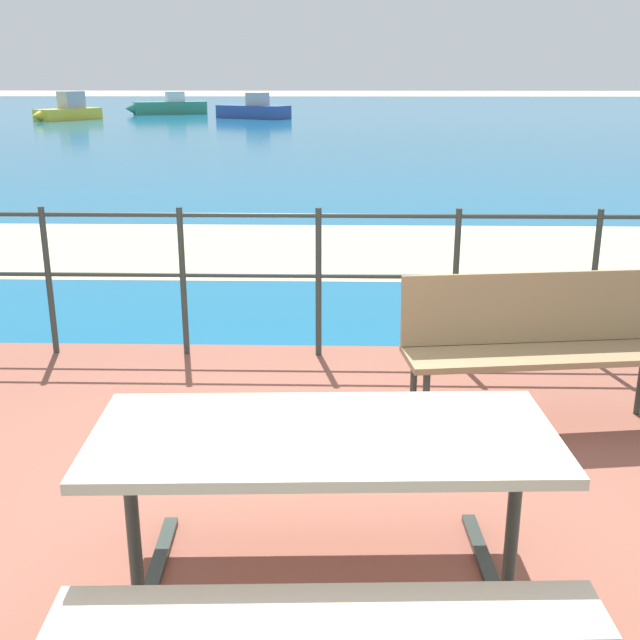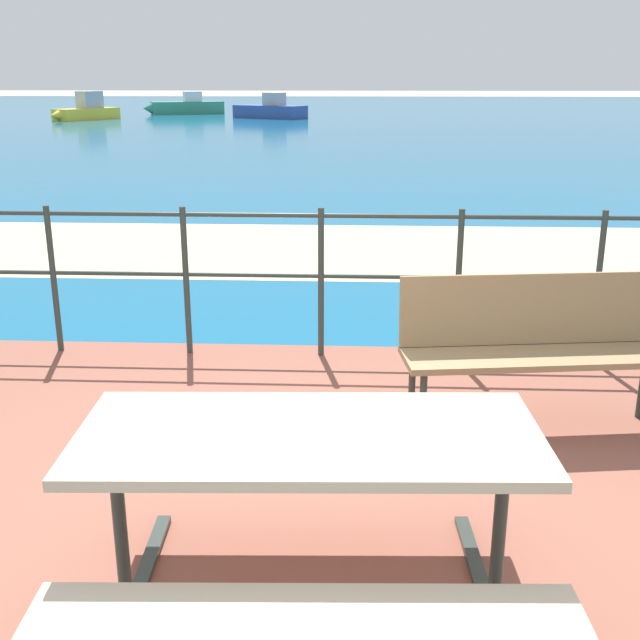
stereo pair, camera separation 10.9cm
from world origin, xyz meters
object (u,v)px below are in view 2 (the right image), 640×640
at_px(boat_near, 186,107).
at_px(boat_mid, 86,111).
at_px(picnic_table, 309,480).
at_px(boat_far, 269,110).
at_px(park_bench, 537,337).

xyz_separation_m(boat_near, boat_mid, (-3.62, -6.20, 0.02)).
height_order(picnic_table, boat_far, boat_far).
relative_size(boat_mid, boat_far, 0.91).
bearing_deg(park_bench, picnic_table, -131.37).
bearing_deg(picnic_table, boat_near, 100.33).
distance_m(picnic_table, boat_mid, 38.53).
relative_size(picnic_table, boat_mid, 0.44).
bearing_deg(park_bench, boat_far, 91.29).
xyz_separation_m(park_bench, boat_mid, (-14.48, 34.38, -0.17)).
height_order(picnic_table, boat_near, boat_near).
distance_m(picnic_table, boat_far, 38.31).
height_order(picnic_table, park_bench, park_bench).
bearing_deg(boat_near, boat_mid, 36.93).
height_order(park_bench, boat_mid, boat_mid).
distance_m(park_bench, boat_far, 36.71).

